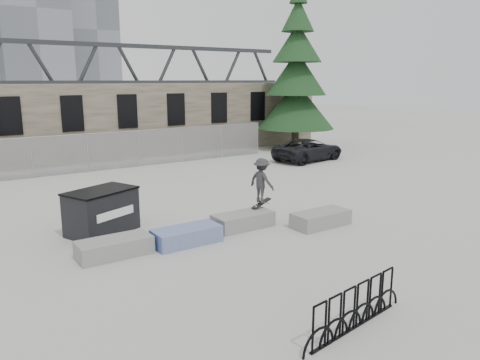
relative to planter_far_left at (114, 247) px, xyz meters
name	(u,v)px	position (x,y,z in m)	size (l,w,h in m)	color
ground	(211,236)	(3.03, -0.09, -0.27)	(120.00, 120.00, 0.00)	#B2B2AD
stone_wall	(67,123)	(3.03, 16.15, 1.99)	(36.00, 2.58, 4.50)	brown
chainlink_fence	(88,152)	(3.03, 12.41, 0.77)	(22.06, 0.06, 2.02)	gray
planter_far_left	(114,247)	(0.00, 0.00, 0.00)	(2.00, 0.90, 0.50)	gray
planter_center_left	(187,235)	(2.10, -0.24, 0.00)	(2.00, 0.90, 0.50)	#3955AC
planter_center_right	(243,220)	(4.34, 0.06, 0.00)	(2.00, 0.90, 0.50)	gray
planter_offset	(321,218)	(6.58, -1.23, 0.00)	(2.00, 0.90, 0.50)	gray
dumpster	(102,211)	(0.38, 2.17, 0.44)	(2.45, 2.00, 1.39)	black
bike_rack	(356,307)	(2.55, -6.37, 0.17)	(3.12, 0.49, 0.90)	black
spruce_tree	(296,80)	(17.70, 12.94, 4.45)	(5.31, 5.31, 11.50)	#38281E
truss_bridge	(67,84)	(13.03, 54.91, 3.86)	(70.00, 3.00, 9.80)	#2D3033
suv	(309,150)	(15.00, 8.59, 0.38)	(2.17, 4.70, 1.31)	black
skateboarder	(262,181)	(5.25, 0.28, 1.16)	(0.80, 1.08, 1.68)	#2F2E32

